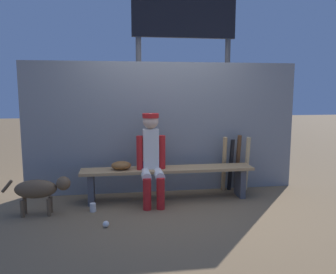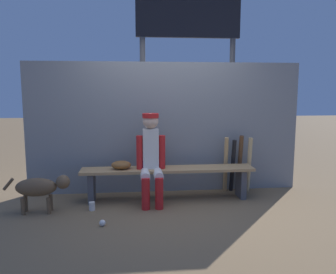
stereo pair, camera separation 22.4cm
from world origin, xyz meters
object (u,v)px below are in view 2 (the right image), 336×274
at_px(bat_aluminum_black, 233,166).
at_px(bat_wood_natural, 249,165).
at_px(scoreboard, 192,41).
at_px(player_seated, 151,155).
at_px(bat_wood_dark, 240,163).
at_px(cup_on_bench, 144,165).
at_px(baseball_glove, 121,165).
at_px(baseball, 103,223).
at_px(cup_on_ground, 92,206).
at_px(dugout_bench, 168,175).
at_px(bat_wood_tan, 226,165).
at_px(dog, 41,187).

distance_m(bat_aluminum_black, bat_wood_natural, 0.25).
bearing_deg(scoreboard, player_seated, -117.17).
distance_m(bat_wood_dark, cup_on_bench, 1.54).
distance_m(bat_wood_natural, cup_on_bench, 1.66).
xyz_separation_m(baseball_glove, bat_wood_natural, (1.96, 0.25, -0.10)).
bearing_deg(bat_aluminum_black, player_seated, -162.80).
bearing_deg(baseball, baseball_glove, 77.64).
bearing_deg(scoreboard, cup_on_ground, -131.32).
bearing_deg(dugout_bench, player_seated, -156.53).
relative_size(player_seated, baseball, 16.99).
bearing_deg(cup_on_ground, bat_wood_dark, 16.48).
relative_size(bat_wood_tan, bat_wood_dark, 0.98).
bearing_deg(cup_on_ground, cup_on_bench, 26.91).
height_order(player_seated, bat_aluminum_black, player_seated).
relative_size(bat_aluminum_black, cup_on_ground, 7.47).
relative_size(bat_wood_dark, cup_on_bench, 8.13).
bearing_deg(bat_wood_dark, dog, -166.78).
xyz_separation_m(bat_wood_dark, dog, (-2.85, -0.67, -0.11)).
xyz_separation_m(bat_wood_dark, cup_on_bench, (-1.51, -0.30, 0.08)).
height_order(dugout_bench, player_seated, player_seated).
height_order(player_seated, bat_wood_natural, player_seated).
height_order(bat_wood_natural, cup_on_ground, bat_wood_natural).
height_order(baseball_glove, scoreboard, scoreboard).
relative_size(scoreboard, dog, 4.16).
bearing_deg(cup_on_bench, bat_aluminum_black, 11.37).
bearing_deg(cup_on_bench, cup_on_ground, -153.09).
bearing_deg(cup_on_bench, bat_wood_natural, 8.28).
height_order(baseball_glove, bat_aluminum_black, bat_aluminum_black).
distance_m(cup_on_ground, cup_on_bench, 0.91).
relative_size(bat_wood_natural, cup_on_bench, 7.78).
distance_m(cup_on_bench, dog, 1.40).
xyz_separation_m(bat_wood_tan, scoreboard, (-0.33, 1.26, 2.02)).
bearing_deg(bat_aluminum_black, baseball, -148.32).
height_order(dugout_bench, scoreboard, scoreboard).
distance_m(bat_wood_tan, scoreboard, 2.40).
relative_size(bat_wood_dark, scoreboard, 0.25).
xyz_separation_m(player_seated, bat_wood_tan, (1.17, 0.37, -0.24)).
distance_m(player_seated, baseball_glove, 0.46).
xyz_separation_m(scoreboard, dog, (-2.27, -1.87, -2.12)).
height_order(dugout_bench, baseball_glove, baseball_glove).
height_order(bat_wood_dark, cup_on_ground, bat_wood_dark).
height_order(player_seated, baseball, player_seated).
xyz_separation_m(baseball, dog, (-0.83, 0.52, 0.30)).
distance_m(bat_wood_natural, scoreboard, 2.49).
bearing_deg(baseball_glove, cup_on_ground, -138.00).
bearing_deg(dugout_bench, bat_wood_natural, 10.99).
bearing_deg(bat_wood_dark, bat_wood_tan, -167.68).
relative_size(player_seated, cup_on_ground, 11.43).
height_order(bat_aluminum_black, bat_wood_natural, bat_wood_natural).
height_order(dugout_bench, bat_aluminum_black, bat_aluminum_black).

